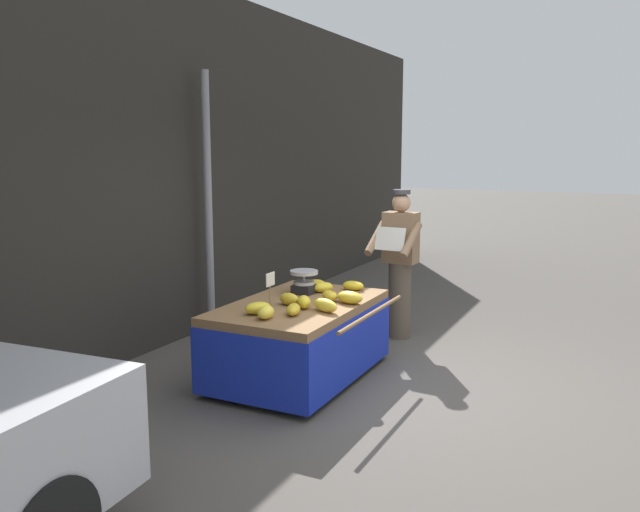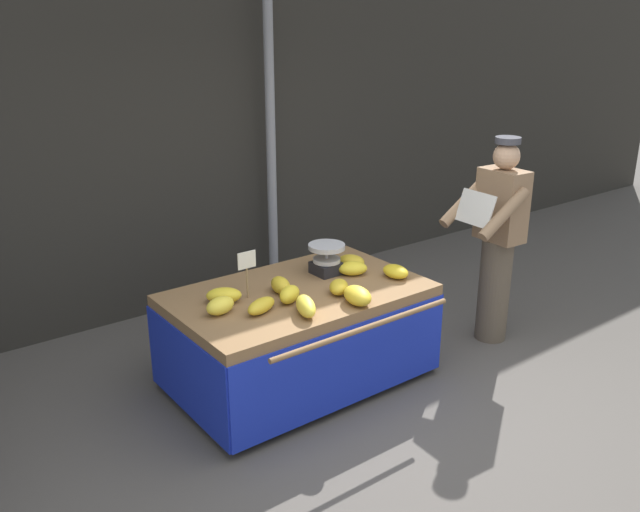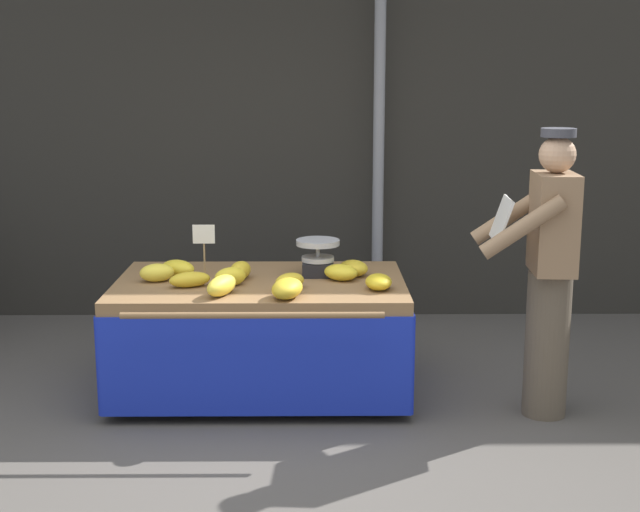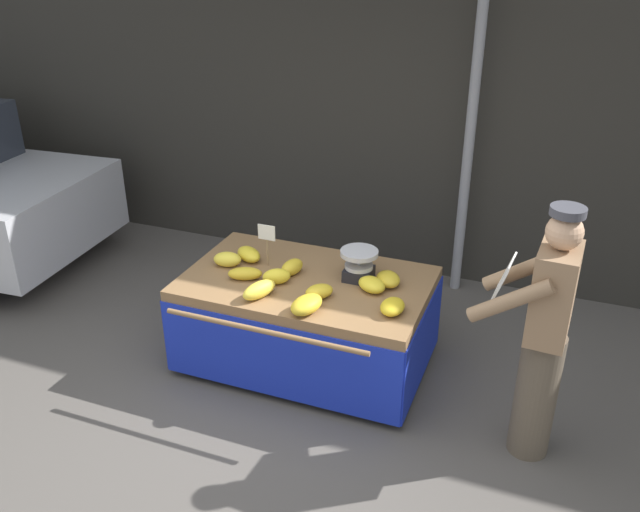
{
  "view_description": "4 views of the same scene",
  "coord_description": "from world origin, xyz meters",
  "px_view_note": "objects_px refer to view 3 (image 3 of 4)",
  "views": [
    {
      "loc": [
        -5.32,
        -1.72,
        2.16
      ],
      "look_at": [
        0.38,
        1.09,
        1.11
      ],
      "focal_mm": 36.41,
      "sensor_mm": 36.0,
      "label": 1
    },
    {
      "loc": [
        -2.63,
        -2.53,
        2.57
      ],
      "look_at": [
        0.17,
        1.16,
        0.92
      ],
      "focal_mm": 37.41,
      "sensor_mm": 36.0,
      "label": 2
    },
    {
      "loc": [
        0.25,
        -4.31,
        2.03
      ],
      "look_at": [
        0.3,
        1.1,
        0.89
      ],
      "focal_mm": 49.43,
      "sensor_mm": 36.0,
      "label": 3
    },
    {
      "loc": [
        1.6,
        -2.97,
        3.09
      ],
      "look_at": [
        0.0,
        1.15,
        0.91
      ],
      "focal_mm": 37.6,
      "sensor_mm": 36.0,
      "label": 4
    }
  ],
  "objects_px": {
    "price_sign": "(204,239)",
    "banana_bunch_0": "(190,280)",
    "banana_bunch_2": "(287,288)",
    "vendor_person": "(548,273)",
    "banana_bunch_1": "(379,282)",
    "banana_bunch_3": "(157,273)",
    "banana_bunch_8": "(230,277)",
    "banana_bunch_9": "(290,281)",
    "banana_bunch_7": "(222,286)",
    "street_pole": "(379,137)",
    "banana_bunch_6": "(354,268)",
    "banana_bunch_10": "(178,268)",
    "banana_cart": "(261,310)",
    "weighing_scale": "(318,257)",
    "banana_bunch_4": "(341,272)",
    "banana_bunch_5": "(240,270)"
  },
  "relations": [
    {
      "from": "banana_bunch_8",
      "to": "banana_bunch_10",
      "type": "height_order",
      "value": "banana_bunch_8"
    },
    {
      "from": "banana_cart",
      "to": "banana_bunch_1",
      "type": "bearing_deg",
      "value": -18.21
    },
    {
      "from": "banana_bunch_6",
      "to": "price_sign",
      "type": "bearing_deg",
      "value": -178.39
    },
    {
      "from": "banana_bunch_5",
      "to": "banana_bunch_10",
      "type": "bearing_deg",
      "value": 167.74
    },
    {
      "from": "banana_bunch_3",
      "to": "banana_bunch_7",
      "type": "bearing_deg",
      "value": -38.4
    },
    {
      "from": "banana_bunch_2",
      "to": "banana_bunch_8",
      "type": "distance_m",
      "value": 0.46
    },
    {
      "from": "banana_bunch_10",
      "to": "vendor_person",
      "type": "height_order",
      "value": "vendor_person"
    },
    {
      "from": "banana_bunch_1",
      "to": "banana_bunch_3",
      "type": "distance_m",
      "value": 1.39
    },
    {
      "from": "price_sign",
      "to": "banana_bunch_0",
      "type": "distance_m",
      "value": 0.34
    },
    {
      "from": "weighing_scale",
      "to": "vendor_person",
      "type": "bearing_deg",
      "value": -21.56
    },
    {
      "from": "banana_bunch_8",
      "to": "vendor_person",
      "type": "xyz_separation_m",
      "value": [
        1.88,
        -0.25,
        0.08
      ]
    },
    {
      "from": "banana_cart",
      "to": "banana_bunch_0",
      "type": "distance_m",
      "value": 0.51
    },
    {
      "from": "price_sign",
      "to": "vendor_person",
      "type": "bearing_deg",
      "value": -13.32
    },
    {
      "from": "banana_bunch_0",
      "to": "banana_bunch_4",
      "type": "distance_m",
      "value": 0.94
    },
    {
      "from": "weighing_scale",
      "to": "banana_bunch_2",
      "type": "bearing_deg",
      "value": -107.41
    },
    {
      "from": "price_sign",
      "to": "banana_bunch_3",
      "type": "distance_m",
      "value": 0.36
    },
    {
      "from": "banana_bunch_5",
      "to": "vendor_person",
      "type": "relative_size",
      "value": 0.12
    },
    {
      "from": "street_pole",
      "to": "banana_bunch_1",
      "type": "distance_m",
      "value": 2.02
    },
    {
      "from": "price_sign",
      "to": "banana_bunch_3",
      "type": "bearing_deg",
      "value": -157.02
    },
    {
      "from": "banana_bunch_9",
      "to": "vendor_person",
      "type": "xyz_separation_m",
      "value": [
        1.52,
        -0.17,
        0.09
      ]
    },
    {
      "from": "banana_bunch_8",
      "to": "banana_bunch_10",
      "type": "xyz_separation_m",
      "value": [
        -0.36,
        0.27,
        -0.01
      ]
    },
    {
      "from": "banana_bunch_1",
      "to": "banana_bunch_9",
      "type": "distance_m",
      "value": 0.54
    },
    {
      "from": "banana_bunch_10",
      "to": "vendor_person",
      "type": "xyz_separation_m",
      "value": [
        2.24,
        -0.52,
        0.08
      ]
    },
    {
      "from": "banana_bunch_10",
      "to": "weighing_scale",
      "type": "bearing_deg",
      "value": 0.95
    },
    {
      "from": "banana_bunch_2",
      "to": "vendor_person",
      "type": "height_order",
      "value": "vendor_person"
    },
    {
      "from": "banana_bunch_2",
      "to": "banana_bunch_9",
      "type": "height_order",
      "value": "banana_bunch_2"
    },
    {
      "from": "weighing_scale",
      "to": "banana_bunch_3",
      "type": "distance_m",
      "value": 1.02
    },
    {
      "from": "street_pole",
      "to": "price_sign",
      "type": "distance_m",
      "value": 2.03
    },
    {
      "from": "street_pole",
      "to": "price_sign",
      "type": "xyz_separation_m",
      "value": [
        -1.22,
        -1.54,
        -0.53
      ]
    },
    {
      "from": "banana_bunch_2",
      "to": "banana_bunch_9",
      "type": "relative_size",
      "value": 1.32
    },
    {
      "from": "banana_bunch_1",
      "to": "banana_bunch_8",
      "type": "relative_size",
      "value": 1.08
    },
    {
      "from": "banana_bunch_2",
      "to": "banana_bunch_8",
      "type": "relative_size",
      "value": 1.32
    },
    {
      "from": "price_sign",
      "to": "banana_bunch_1",
      "type": "height_order",
      "value": "price_sign"
    },
    {
      "from": "banana_bunch_9",
      "to": "vendor_person",
      "type": "height_order",
      "value": "vendor_person"
    },
    {
      "from": "banana_bunch_5",
      "to": "banana_bunch_10",
      "type": "xyz_separation_m",
      "value": [
        -0.41,
        0.09,
        -0.0
      ]
    },
    {
      "from": "banana_bunch_5",
      "to": "banana_bunch_7",
      "type": "bearing_deg",
      "value": -100.55
    },
    {
      "from": "street_pole",
      "to": "banana_cart",
      "type": "bearing_deg",
      "value": -117.68
    },
    {
      "from": "banana_bunch_4",
      "to": "vendor_person",
      "type": "bearing_deg",
      "value": -18.19
    },
    {
      "from": "street_pole",
      "to": "banana_bunch_2",
      "type": "distance_m",
      "value": 2.3
    },
    {
      "from": "banana_bunch_0",
      "to": "banana_bunch_10",
      "type": "distance_m",
      "value": 0.31
    },
    {
      "from": "banana_bunch_6",
      "to": "banana_bunch_10",
      "type": "height_order",
      "value": "banana_bunch_10"
    },
    {
      "from": "banana_cart",
      "to": "banana_bunch_7",
      "type": "xyz_separation_m",
      "value": [
        -0.2,
        -0.37,
        0.25
      ]
    },
    {
      "from": "price_sign",
      "to": "banana_bunch_2",
      "type": "bearing_deg",
      "value": -44.71
    },
    {
      "from": "banana_bunch_5",
      "to": "vendor_person",
      "type": "distance_m",
      "value": 1.89
    },
    {
      "from": "banana_bunch_3",
      "to": "vendor_person",
      "type": "bearing_deg",
      "value": -8.92
    },
    {
      "from": "banana_bunch_1",
      "to": "banana_bunch_3",
      "type": "height_order",
      "value": "banana_bunch_3"
    },
    {
      "from": "banana_bunch_5",
      "to": "banana_bunch_6",
      "type": "xyz_separation_m",
      "value": [
        0.72,
        0.09,
        -0.01
      ]
    },
    {
      "from": "banana_bunch_6",
      "to": "banana_bunch_7",
      "type": "relative_size",
      "value": 0.75
    },
    {
      "from": "banana_bunch_4",
      "to": "banana_bunch_10",
      "type": "xyz_separation_m",
      "value": [
        -1.04,
        0.12,
        0.0
      ]
    },
    {
      "from": "banana_bunch_0",
      "to": "banana_bunch_3",
      "type": "xyz_separation_m",
      "value": [
        -0.23,
        0.15,
        0.01
      ]
    }
  ]
}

